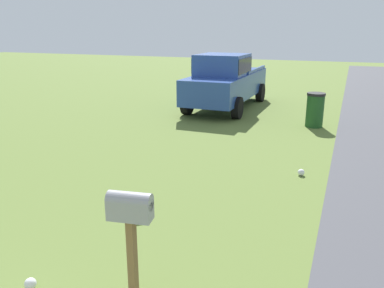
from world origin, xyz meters
name	(u,v)px	position (x,y,z in m)	size (l,w,h in m)	color
mailbox	(130,215)	(3.68, -0.47, 1.04)	(0.28, 0.51, 1.31)	brown
pickup_truck	(226,80)	(14.77, 1.88, 1.10)	(5.45, 2.13, 2.09)	#284793
trash_bin	(315,110)	(12.96, -1.61, 0.54)	(0.56, 0.56, 1.07)	#1E4C1E
litter_bottle_midfield_b	(136,222)	(5.22, 0.39, 0.04)	(0.07, 0.07, 0.22)	#B2D8BF
litter_bag_near_hydrant	(301,172)	(8.40, -1.78, 0.07)	(0.14, 0.14, 0.14)	silver
litter_bag_far_scatter	(30,284)	(3.33, 0.74, 0.07)	(0.14, 0.14, 0.14)	silver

